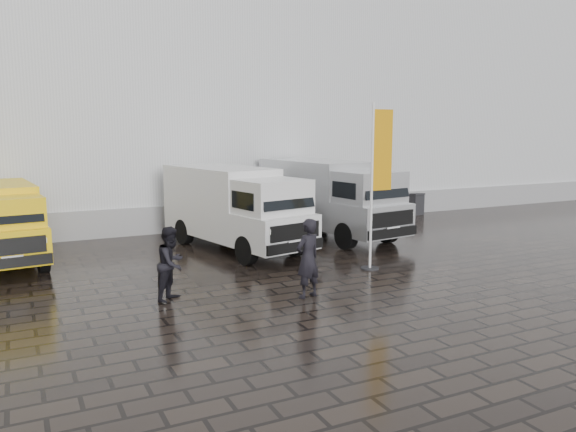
# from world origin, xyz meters

# --- Properties ---
(ground) EXTENTS (120.00, 120.00, 0.00)m
(ground) POSITION_xyz_m (0.00, 0.00, 0.00)
(ground) COLOR black
(ground) RESTS_ON ground
(exhibition_hall) EXTENTS (44.00, 16.00, 12.00)m
(exhibition_hall) POSITION_xyz_m (2.00, 16.00, 6.00)
(exhibition_hall) COLOR silver
(exhibition_hall) RESTS_ON ground
(hall_plinth) EXTENTS (44.00, 0.15, 1.00)m
(hall_plinth) POSITION_xyz_m (2.00, 7.95, 0.50)
(hall_plinth) COLOR gray
(hall_plinth) RESTS_ON ground
(van_yellow) EXTENTS (2.39, 5.04, 2.25)m
(van_yellow) POSITION_xyz_m (-9.04, 5.14, 1.12)
(van_yellow) COLOR yellow
(van_yellow) RESTS_ON ground
(van_white) EXTENTS (3.20, 6.25, 2.59)m
(van_white) POSITION_xyz_m (-2.40, 4.12, 1.29)
(van_white) COLOR silver
(van_white) RESTS_ON ground
(van_silver) EXTENTS (2.93, 6.41, 2.68)m
(van_silver) POSITION_xyz_m (1.39, 4.70, 1.34)
(van_silver) COLOR silver
(van_silver) RESTS_ON ground
(flagpole) EXTENTS (0.88, 0.50, 4.50)m
(flagpole) POSITION_xyz_m (0.18, 0.14, 2.48)
(flagpole) COLOR black
(flagpole) RESTS_ON ground
(wheelie_bin) EXTENTS (0.61, 0.61, 0.96)m
(wheelie_bin) POSITION_xyz_m (7.50, 7.53, 0.48)
(wheelie_bin) COLOR black
(wheelie_bin) RESTS_ON ground
(person_front) EXTENTS (0.76, 0.60, 1.82)m
(person_front) POSITION_xyz_m (-2.76, -1.41, 0.91)
(person_front) COLOR black
(person_front) RESTS_ON ground
(person_tent) EXTENTS (1.02, 1.02, 1.67)m
(person_tent) POSITION_xyz_m (-5.58, -0.25, 0.83)
(person_tent) COLOR black
(person_tent) RESTS_ON ground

